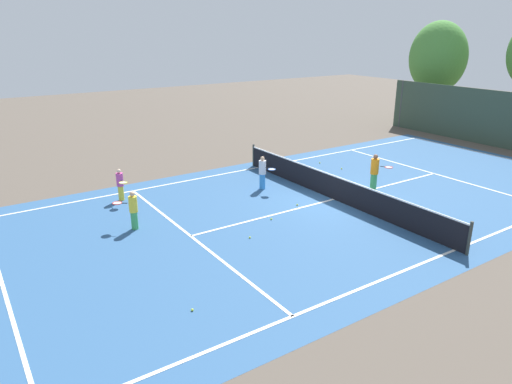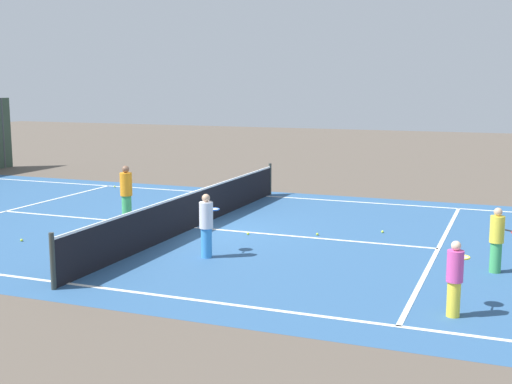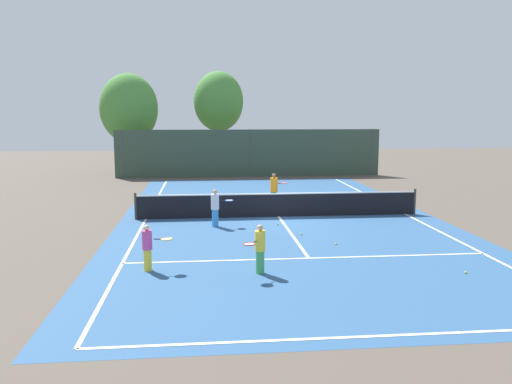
# 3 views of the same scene
# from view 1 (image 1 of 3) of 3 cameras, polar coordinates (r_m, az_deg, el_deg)

# --- Properties ---
(ground_plane) EXTENTS (80.00, 80.00, 0.00)m
(ground_plane) POSITION_cam_1_polar(r_m,az_deg,el_deg) (19.06, 9.52, -0.90)
(ground_plane) COLOR brown
(court_surface) EXTENTS (13.00, 25.00, 0.01)m
(court_surface) POSITION_cam_1_polar(r_m,az_deg,el_deg) (19.06, 9.52, -0.89)
(court_surface) COLOR #2D5684
(court_surface) RESTS_ON ground_plane
(tennis_net) EXTENTS (11.90, 0.10, 1.10)m
(tennis_net) POSITION_cam_1_polar(r_m,az_deg,el_deg) (18.89, 9.60, 0.56)
(tennis_net) COLOR #333833
(tennis_net) RESTS_ON ground_plane
(tree_0) EXTENTS (4.13, 3.65, 7.11)m
(tree_0) POSITION_cam_1_polar(r_m,az_deg,el_deg) (36.64, 21.39, 15.10)
(tree_0) COLOR brown
(tree_0) RESTS_ON ground_plane
(player_0) EXTENTS (0.88, 0.69, 1.58)m
(player_0) POSITION_cam_1_polar(r_m,az_deg,el_deg) (20.23, 14.34, 2.39)
(player_0) COLOR #3FA559
(player_0) RESTS_ON ground_plane
(player_1) EXTENTS (0.85, 0.36, 1.30)m
(player_1) POSITION_cam_1_polar(r_m,az_deg,el_deg) (19.25, -16.28, 0.91)
(player_1) COLOR yellow
(player_1) RESTS_ON ground_plane
(player_2) EXTENTS (0.71, 0.81, 1.36)m
(player_2) POSITION_cam_1_polar(r_m,az_deg,el_deg) (16.34, -14.85, -2.12)
(player_2) COLOR #3FA559
(player_2) RESTS_ON ground_plane
(player_3) EXTENTS (0.89, 0.44, 1.44)m
(player_3) POSITION_cam_1_polar(r_m,az_deg,el_deg) (19.80, 0.83, 2.43)
(player_3) COLOR #388CD8
(player_3) RESTS_ON ground_plane
(tennis_ball_0) EXTENTS (0.07, 0.07, 0.07)m
(tennis_ball_0) POSITION_cam_1_polar(r_m,az_deg,el_deg) (17.69, 20.06, -3.36)
(tennis_ball_0) COLOR #CCE533
(tennis_ball_0) RESTS_ON ground_plane
(tennis_ball_1) EXTENTS (0.07, 0.07, 0.07)m
(tennis_ball_1) POSITION_cam_1_polar(r_m,az_deg,el_deg) (15.35, -0.76, -5.58)
(tennis_ball_1) COLOR #CCE533
(tennis_ball_1) RESTS_ON ground_plane
(tennis_ball_2) EXTENTS (0.07, 0.07, 0.07)m
(tennis_ball_2) POSITION_cam_1_polar(r_m,az_deg,el_deg) (11.79, -7.81, -14.12)
(tennis_ball_2) COLOR #CCE533
(tennis_ball_2) RESTS_ON ground_plane
(tennis_ball_4) EXTENTS (0.07, 0.07, 0.07)m
(tennis_ball_4) POSITION_cam_1_polar(r_m,az_deg,el_deg) (18.19, 5.08, -1.58)
(tennis_ball_4) COLOR #CCE533
(tennis_ball_4) RESTS_ON ground_plane
(tennis_ball_5) EXTENTS (0.07, 0.07, 0.07)m
(tennis_ball_5) POSITION_cam_1_polar(r_m,az_deg,el_deg) (24.11, 7.82, 3.57)
(tennis_ball_5) COLOR #CCE533
(tennis_ball_5) RESTS_ON ground_plane
(tennis_ball_6) EXTENTS (0.07, 0.07, 0.07)m
(tennis_ball_6) POSITION_cam_1_polar(r_m,az_deg,el_deg) (16.80, 1.88, -3.32)
(tennis_ball_6) COLOR #CCE533
(tennis_ball_6) RESTS_ON ground_plane
(tennis_ball_7) EXTENTS (0.07, 0.07, 0.07)m
(tennis_ball_7) POSITION_cam_1_polar(r_m,az_deg,el_deg) (23.23, 10.44, 2.83)
(tennis_ball_7) COLOR #CCE533
(tennis_ball_7) RESTS_ON ground_plane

